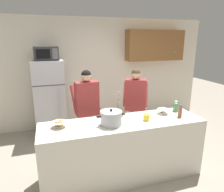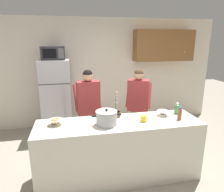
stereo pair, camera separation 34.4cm
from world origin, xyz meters
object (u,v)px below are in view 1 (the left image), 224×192
at_px(bread_bowl, 59,124).
at_px(potted_orchid, 118,113).
at_px(bottle_near_edge, 180,111).
at_px(microwave, 46,53).
at_px(coffee_mug, 146,117).
at_px(empty_bowl, 163,111).
at_px(refrigerator, 50,99).
at_px(person_near_pot, 87,103).
at_px(cooking_pot, 111,118).
at_px(bottle_mid_counter, 176,106).
at_px(person_by_sink, 135,99).

bearing_deg(bread_bowl, potted_orchid, 8.94).
relative_size(bottle_near_edge, potted_orchid, 0.49).
bearing_deg(microwave, bread_bowl, -86.94).
xyz_separation_m(coffee_mug, empty_bowl, (0.39, 0.18, -0.00)).
bearing_deg(potted_orchid, bottle_near_edge, -18.81).
xyz_separation_m(refrigerator, person_near_pot, (0.63, -1.00, 0.14)).
bearing_deg(bottle_near_edge, microwave, 134.96).
relative_size(microwave, coffee_mug, 3.66).
height_order(cooking_pot, bottle_near_edge, cooking_pot).
bearing_deg(potted_orchid, microwave, 121.91).
bearing_deg(bottle_mid_counter, microwave, 140.54).
bearing_deg(person_by_sink, empty_bowl, -77.91).
distance_m(coffee_mug, potted_orchid, 0.45).
xyz_separation_m(microwave, bottle_near_edge, (1.91, -1.92, -0.80)).
xyz_separation_m(person_by_sink, coffee_mug, (-0.23, -0.93, -0.00)).
relative_size(person_near_pot, bottle_near_edge, 7.91).
height_order(microwave, person_by_sink, microwave).
distance_m(microwave, bottle_mid_counter, 2.73).
bearing_deg(potted_orchid, coffee_mug, -37.72).
distance_m(coffee_mug, bottle_near_edge, 0.56).
height_order(bottle_mid_counter, potted_orchid, potted_orchid).
bearing_deg(cooking_pot, microwave, 113.10).
height_order(refrigerator, potted_orchid, refrigerator).
bearing_deg(bread_bowl, microwave, 93.06).
distance_m(microwave, bottle_near_edge, 2.82).
bearing_deg(person_near_pot, person_by_sink, 1.89).
xyz_separation_m(cooking_pot, bottle_mid_counter, (1.21, 0.22, -0.01)).
xyz_separation_m(cooking_pot, potted_orchid, (0.20, 0.28, -0.04)).
bearing_deg(person_by_sink, microwave, 149.12).
relative_size(empty_bowl, potted_orchid, 0.46).
relative_size(coffee_mug, potted_orchid, 0.32).
height_order(coffee_mug, empty_bowl, coffee_mug).
bearing_deg(person_by_sink, bottle_near_edge, -71.22).
relative_size(cooking_pot, bread_bowl, 2.03).
xyz_separation_m(bread_bowl, empty_bowl, (1.65, 0.04, -0.00)).
relative_size(bread_bowl, empty_bowl, 1.09).
relative_size(person_near_pot, cooking_pot, 3.78).
distance_m(person_near_pot, bread_bowl, 0.94).
bearing_deg(cooking_pot, empty_bowl, 10.61).
xyz_separation_m(cooking_pot, empty_bowl, (0.94, 0.18, -0.06)).
xyz_separation_m(refrigerator, cooking_pot, (0.80, -1.90, 0.18)).
height_order(microwave, coffee_mug, microwave).
bearing_deg(potted_orchid, cooking_pot, -125.58).
height_order(person_by_sink, cooking_pot, person_by_sink).
relative_size(microwave, person_near_pot, 0.30).
relative_size(person_near_pot, bread_bowl, 7.67).
bearing_deg(bread_bowl, coffee_mug, -6.05).
xyz_separation_m(refrigerator, person_by_sink, (1.58, -0.97, 0.13)).
distance_m(microwave, person_near_pot, 1.43).
relative_size(refrigerator, coffee_mug, 12.84).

